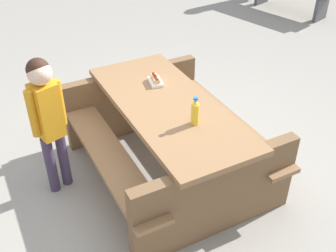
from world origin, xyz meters
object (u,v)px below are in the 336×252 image
child_in_coat (47,111)px  hotdog_tray (156,80)px  soda_bottle (195,112)px  picnic_table (168,134)px

child_in_coat → hotdog_tray: bearing=-75.8°
soda_bottle → hotdog_tray: soda_bottle is taller
picnic_table → child_in_coat: bearing=82.8°
soda_bottle → hotdog_tray: (0.70, 0.11, -0.08)m
picnic_table → hotdog_tray: size_ratio=11.01×
picnic_table → child_in_coat: size_ratio=1.61×
soda_bottle → picnic_table: bearing=17.9°
picnic_table → child_in_coat: (0.12, 0.96, 0.35)m
hotdog_tray → child_in_coat: 1.00m
picnic_table → hotdog_tray: (0.37, -0.00, 0.34)m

